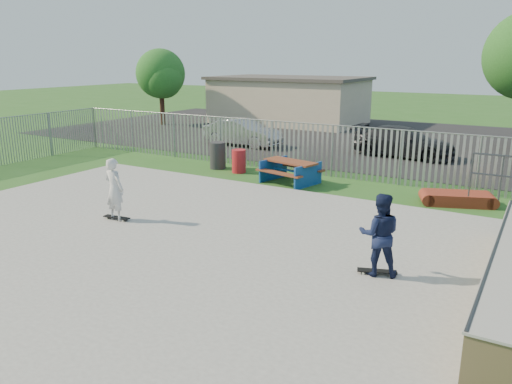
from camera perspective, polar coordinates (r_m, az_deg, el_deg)
The scene contains 16 objects.
ground at distance 12.71m, azimuth -11.54°, elevation -5.77°, with size 120.00×120.00×0.00m, color #2C5F20.
concrete_slab at distance 12.68m, azimuth -11.56°, elevation -5.45°, with size 15.00×12.00×0.15m, color gray.
fence at distance 15.47m, azimuth 2.47°, elevation 2.16°, with size 26.04×16.02×2.00m.
picnic_table at distance 18.33m, azimuth 3.94°, elevation 2.34°, with size 2.28×2.01×0.83m.
funbox at distance 16.87m, azimuth 22.04°, elevation -0.71°, with size 2.09×1.54×0.38m.
trash_bin_red at distance 19.98m, azimuth -1.97°, elevation 3.54°, with size 0.56×0.56×0.93m, color #AE1A20.
trash_bin_grey at distance 20.77m, azimuth -4.40°, elevation 4.19°, with size 0.66×0.66×1.10m, color #2A2A2C.
parking_lot at distance 29.22m, azimuth 14.24°, elevation 5.86°, with size 40.00×18.00×0.02m, color black.
car_silver at distance 26.14m, azimuth -1.54°, elevation 6.82°, with size 1.45×4.17×1.37m, color #A2A1A6.
car_dark at distance 24.13m, azimuth 16.50°, elevation 5.52°, with size 1.93×4.74×1.38m, color black.
building at distance 35.68m, azimuth 3.76°, elevation 10.47°, with size 10.40×6.40×3.20m.
tree_left at distance 35.05m, azimuth -10.85°, elevation 13.12°, with size 3.30×3.30×5.09m.
skateboard_a at distance 10.69m, azimuth 13.66°, elevation -8.89°, with size 0.82×0.46×0.08m.
skateboard_b at distance 14.28m, azimuth -15.63°, elevation -2.89°, with size 0.82×0.29×0.08m.
skater_navy at distance 10.39m, azimuth 13.94°, elevation -4.74°, with size 0.84×0.65×1.72m, color #131C3E.
skater_white at distance 14.05m, azimuth -15.87°, elevation 0.30°, with size 0.63×0.41×1.72m, color silver.
Camera 1 is at (8.10, -8.72, 4.45)m, focal length 35.00 mm.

